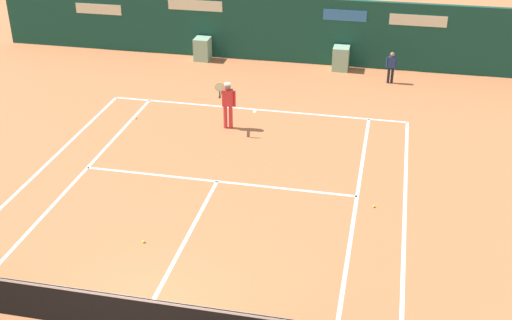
{
  "coord_description": "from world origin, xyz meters",
  "views": [
    {
      "loc": [
        4.55,
        -9.54,
        9.43
      ],
      "look_at": [
        1.13,
        6.44,
        0.8
      ],
      "focal_mm": 46.55,
      "sensor_mm": 36.0,
      "label": 1
    }
  ],
  "objects_px": {
    "tennis_ball_by_sideline": "(144,242)",
    "player_on_baseline": "(227,101)",
    "ball_kid_right_post": "(391,65)",
    "tennis_ball_mid_court": "(136,118)",
    "tennis_ball_near_service_line": "(374,206)"
  },
  "relations": [
    {
      "from": "tennis_ball_by_sideline",
      "to": "player_on_baseline",
      "type": "bearing_deg",
      "value": 86.74
    },
    {
      "from": "ball_kid_right_post",
      "to": "tennis_ball_mid_court",
      "type": "height_order",
      "value": "ball_kid_right_post"
    },
    {
      "from": "tennis_ball_mid_court",
      "to": "tennis_ball_by_sideline",
      "type": "height_order",
      "value": "same"
    },
    {
      "from": "player_on_baseline",
      "to": "ball_kid_right_post",
      "type": "xyz_separation_m",
      "value": [
        5.16,
        5.36,
        -0.24
      ]
    },
    {
      "from": "ball_kid_right_post",
      "to": "tennis_ball_mid_court",
      "type": "bearing_deg",
      "value": 25.67
    },
    {
      "from": "player_on_baseline",
      "to": "tennis_ball_near_service_line",
      "type": "xyz_separation_m",
      "value": [
        5.07,
        -4.06,
        -0.93
      ]
    },
    {
      "from": "tennis_ball_near_service_line",
      "to": "tennis_ball_mid_court",
      "type": "bearing_deg",
      "value": 153.77
    },
    {
      "from": "ball_kid_right_post",
      "to": "tennis_ball_near_service_line",
      "type": "height_order",
      "value": "ball_kid_right_post"
    },
    {
      "from": "ball_kid_right_post",
      "to": "tennis_ball_by_sideline",
      "type": "bearing_deg",
      "value": 59.27
    },
    {
      "from": "ball_kid_right_post",
      "to": "tennis_ball_by_sideline",
      "type": "xyz_separation_m",
      "value": [
        -5.56,
        -12.27,
        -0.69
      ]
    },
    {
      "from": "ball_kid_right_post",
      "to": "tennis_ball_by_sideline",
      "type": "relative_size",
      "value": 18.42
    },
    {
      "from": "tennis_ball_mid_court",
      "to": "tennis_ball_by_sideline",
      "type": "relative_size",
      "value": 1.0
    },
    {
      "from": "tennis_ball_by_sideline",
      "to": "tennis_ball_mid_court",
      "type": "bearing_deg",
      "value": 112.6
    },
    {
      "from": "tennis_ball_mid_court",
      "to": "tennis_ball_by_sideline",
      "type": "distance_m",
      "value": 7.56
    },
    {
      "from": "player_on_baseline",
      "to": "tennis_ball_mid_court",
      "type": "xyz_separation_m",
      "value": [
        -3.3,
        0.06,
        -0.93
      ]
    }
  ]
}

